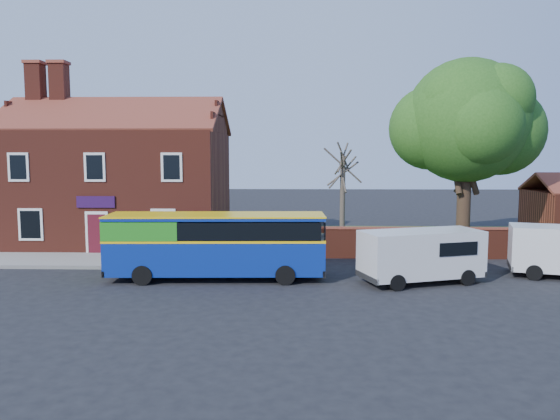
{
  "coord_description": "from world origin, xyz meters",
  "views": [
    {
      "loc": [
        3.36,
        -20.46,
        5.34
      ],
      "look_at": [
        2.65,
        5.0,
        2.66
      ],
      "focal_mm": 35.0,
      "sensor_mm": 36.0,
      "label": 1
    }
  ],
  "objects": [
    {
      "name": "shop_building",
      "position": [
        -7.02,
        11.5,
        3.41
      ],
      "size": [
        12.3,
        8.13,
        10.5
      ],
      "color": "maroon",
      "rests_on": "ground"
    },
    {
      "name": "kerb",
      "position": [
        -7.0,
        4.0,
        0.07
      ],
      "size": [
        18.0,
        0.15,
        0.14
      ],
      "primitive_type": "cube",
      "color": "slate",
      "rests_on": "ground"
    },
    {
      "name": "van_near",
      "position": [
        8.55,
        1.76,
        1.21
      ],
      "size": [
        5.3,
        3.39,
        2.17
      ],
      "rotation": [
        0.0,
        0.0,
        0.31
      ],
      "color": "silver",
      "rests_on": "ground"
    },
    {
      "name": "bus",
      "position": [
        -0.25,
        2.18,
        1.58
      ],
      "size": [
        9.15,
        2.6,
        2.77
      ],
      "rotation": [
        0.0,
        0.0,
        0.03
      ],
      "color": "navy",
      "rests_on": "ground"
    },
    {
      "name": "ground",
      "position": [
        0.0,
        0.0,
        0.0
      ],
      "size": [
        120.0,
        120.0,
        0.0
      ],
      "primitive_type": "plane",
      "color": "black",
      "rests_on": "ground"
    },
    {
      "name": "pavement",
      "position": [
        -7.0,
        5.75,
        0.06
      ],
      "size": [
        18.0,
        3.5,
        0.12
      ],
      "primitive_type": "cube",
      "color": "gray",
      "rests_on": "ground"
    },
    {
      "name": "bare_tree",
      "position": [
        6.08,
        10.85,
        2.9
      ],
      "size": [
        2.12,
        2.52,
        5.64
      ],
      "color": "#4C4238",
      "rests_on": "ground"
    },
    {
      "name": "grass_strip",
      "position": [
        13.0,
        13.0,
        0.02
      ],
      "size": [
        26.0,
        12.0,
        0.04
      ],
      "primitive_type": "cube",
      "color": "#426B28",
      "rests_on": "ground"
    },
    {
      "name": "large_tree",
      "position": [
        12.93,
        10.54,
        6.89
      ],
      "size": [
        8.63,
        6.83,
        10.53
      ],
      "color": "black",
      "rests_on": "ground"
    },
    {
      "name": "boundary_wall",
      "position": [
        13.0,
        7.0,
        0.81
      ],
      "size": [
        22.0,
        0.38,
        1.6
      ],
      "color": "maroon",
      "rests_on": "ground"
    }
  ]
}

